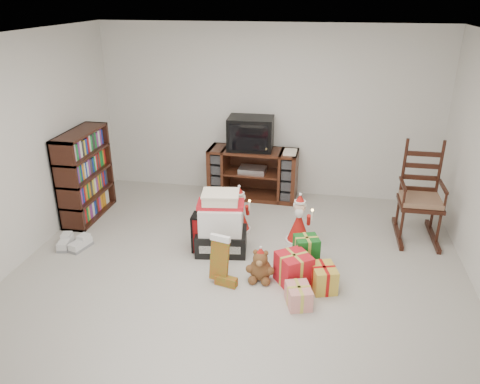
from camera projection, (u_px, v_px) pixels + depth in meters
name	position (u px, v px, depth m)	size (l,w,h in m)	color
room	(236.00, 172.00, 4.59)	(5.01, 5.01, 2.51)	#B8B4A8
tv_stand	(253.00, 173.00, 6.98)	(1.32, 0.51, 0.75)	#432013
bookshelf	(85.00, 176.00, 6.31)	(0.33, 0.99, 1.21)	black
rocking_chair	(419.00, 204.00, 5.86)	(0.51, 0.84, 1.27)	black
gift_pile	(221.00, 227.00, 5.51)	(0.65, 0.51, 0.75)	black
red_suitcase	(209.00, 233.00, 5.55)	(0.37, 0.21, 0.55)	maroon
stocking	(219.00, 259.00, 4.94)	(0.26, 0.11, 0.56)	#0E801F
teddy_bear	(260.00, 267.00, 5.02)	(0.24, 0.21, 0.36)	brown
santa_figurine	(299.00, 224.00, 5.74)	(0.32, 0.30, 0.65)	#AE1812
mrs_claus_figurine	(239.00, 214.00, 6.02)	(0.31, 0.29, 0.63)	#AE1812
sneaker_pair	(73.00, 244.00, 5.69)	(0.39, 0.33, 0.11)	silver
gift_cluster	(301.00, 271.00, 4.97)	(0.62, 0.95, 0.29)	red
crt_television	(251.00, 133.00, 6.78)	(0.66, 0.49, 0.47)	black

